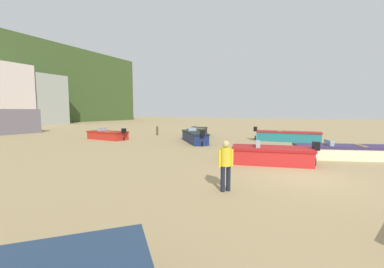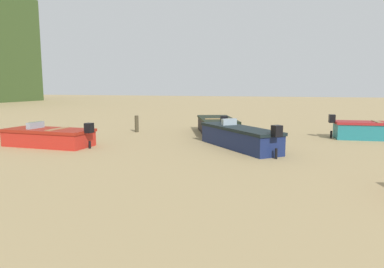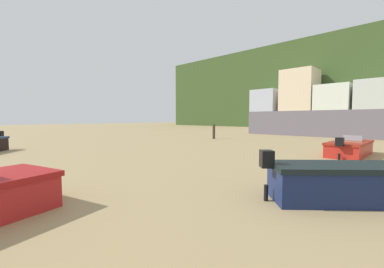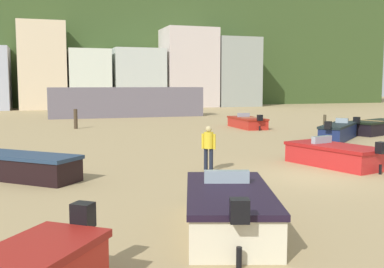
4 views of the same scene
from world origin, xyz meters
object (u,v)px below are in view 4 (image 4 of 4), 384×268
object	(u,v)px
boat_red_4	(247,122)
mooring_post_mid_beach	(76,119)
boat_cream_6	(229,209)
boat_navy_9	(338,132)
boat_red_2	(334,155)
boat_black_5	(17,166)
mooring_post_near_water	(325,121)
boat_black_3	(376,127)
beach_walker_foreground	(209,145)

from	to	relation	value
boat_red_4	mooring_post_mid_beach	bearing A→B (deg)	165.67
boat_cream_6	boat_red_4	bearing A→B (deg)	82.02
boat_navy_9	mooring_post_mid_beach	size ratio (longest dim) A/B	3.11
boat_cream_6	mooring_post_mid_beach	bearing A→B (deg)	111.29
boat_red_2	mooring_post_mid_beach	distance (m)	19.87
boat_red_4	boat_black_5	world-z (taller)	boat_black_5
mooring_post_near_water	mooring_post_mid_beach	world-z (taller)	mooring_post_mid_beach
boat_black_3	mooring_post_mid_beach	distance (m)	19.80
mooring_post_mid_beach	beach_walker_foreground	distance (m)	17.91
boat_navy_9	boat_red_2	bearing A→B (deg)	-78.48
boat_red_2	mooring_post_near_water	bearing A→B (deg)	42.16
boat_black_5	boat_navy_9	distance (m)	17.52
boat_black_5	boat_navy_9	world-z (taller)	boat_navy_9
mooring_post_near_water	beach_walker_foreground	distance (m)	18.60
boat_red_2	boat_cream_6	distance (m)	9.04
boat_red_2	mooring_post_mid_beach	xyz separation A→B (m)	(-8.27, 18.06, 0.27)
mooring_post_mid_beach	beach_walker_foreground	bearing A→B (deg)	-79.15
boat_red_2	boat_cream_6	size ratio (longest dim) A/B	0.96
boat_navy_9	boat_cream_6	bearing A→B (deg)	-84.73
boat_red_2	boat_navy_9	bearing A→B (deg)	38.36
boat_black_5	mooring_post_near_water	xyz separation A→B (m)	(19.86, 12.17, 0.04)
boat_red_2	boat_black_5	bearing A→B (deg)	158.97
boat_black_5	boat_cream_6	xyz separation A→B (m)	(4.52, -7.12, 0.03)
boat_red_2	mooring_post_near_water	xyz separation A→B (m)	(8.54, 13.33, 0.05)
boat_red_4	beach_walker_foreground	xyz separation A→B (m)	(-8.19, -14.46, 0.57)
boat_black_3	mooring_post_mid_beach	size ratio (longest dim) A/B	3.38
boat_black_3	beach_walker_foreground	world-z (taller)	beach_walker_foreground
boat_red_2	boat_black_3	distance (m)	12.85
mooring_post_near_water	beach_walker_foreground	size ratio (longest dim) A/B	0.57
boat_black_3	boat_red_4	xyz separation A→B (m)	(-5.99, 6.04, -0.04)
boat_red_2	boat_red_4	world-z (taller)	boat_red_2
boat_red_4	beach_walker_foreground	bearing A→B (deg)	-118.69
boat_black_5	mooring_post_mid_beach	xyz separation A→B (m)	(3.05, 16.90, 0.25)
mooring_post_near_water	mooring_post_mid_beach	bearing A→B (deg)	164.27
boat_black_5	boat_red_4	bearing A→B (deg)	175.22
boat_black_5	boat_navy_9	bearing A→B (deg)	151.46
boat_black_3	boat_cream_6	distance (m)	21.89
boat_red_2	boat_black_5	world-z (taller)	boat_black_5
mooring_post_near_water	mooring_post_mid_beach	distance (m)	17.47
boat_cream_6	beach_walker_foreground	size ratio (longest dim) A/B	2.63
boat_black_3	boat_navy_9	size ratio (longest dim) A/B	1.09
boat_black_5	beach_walker_foreground	world-z (taller)	beach_walker_foreground
boat_red_2	boat_black_3	xyz separation A→B (m)	(9.27, 8.89, 0.01)
boat_cream_6	mooring_post_mid_beach	distance (m)	24.08
boat_red_2	beach_walker_foreground	bearing A→B (deg)	159.31
boat_cream_6	beach_walker_foreground	xyz separation A→B (m)	(1.89, 6.44, 0.50)
boat_navy_9	beach_walker_foreground	distance (m)	12.04
boat_red_2	boat_red_4	distance (m)	15.29
mooring_post_near_water	boat_red_2	bearing A→B (deg)	-122.64
boat_cream_6	boat_navy_9	world-z (taller)	boat_cream_6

